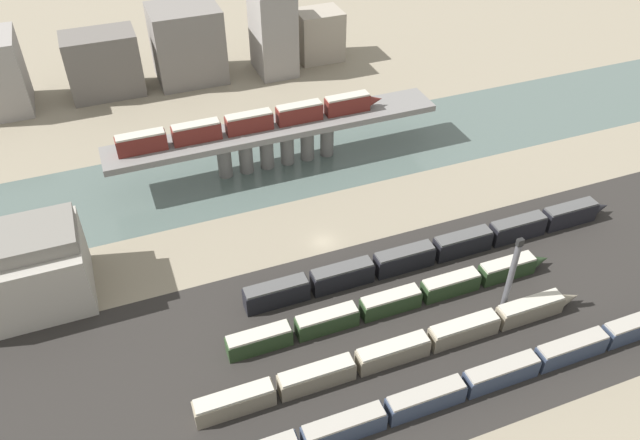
% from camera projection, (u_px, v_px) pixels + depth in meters
% --- Properties ---
extents(ground_plane, '(400.00, 400.00, 0.00)m').
position_uv_depth(ground_plane, '(323.00, 242.00, 115.83)').
color(ground_plane, gray).
extents(railbed_yard, '(280.00, 42.00, 0.01)m').
position_uv_depth(railbed_yard, '(378.00, 335.00, 98.44)').
color(railbed_yard, '#282623').
rests_on(railbed_yard, ground).
extents(river_water, '(320.00, 27.63, 0.01)m').
position_uv_depth(river_water, '(278.00, 164.00, 135.80)').
color(river_water, '#4C5B56').
rests_on(river_water, ground).
extents(bridge, '(70.78, 9.06, 9.70)m').
position_uv_depth(bridge, '(276.00, 135.00, 131.13)').
color(bridge, slate).
rests_on(bridge, ground).
extents(train_on_bridge, '(56.49, 2.75, 3.91)m').
position_uv_depth(train_on_bridge, '(254.00, 121.00, 127.22)').
color(train_on_bridge, '#5B1E19').
rests_on(train_on_bridge, bridge).
extents(train_yard_near, '(102.38, 2.67, 3.65)m').
position_uv_depth(train_yard_near, '(544.00, 359.00, 92.60)').
color(train_yard_near, '#2D384C').
rests_on(train_yard_near, ground).
extents(train_yard_mid, '(64.40, 2.69, 3.56)m').
position_uv_depth(train_yard_mid, '(401.00, 350.00, 93.92)').
color(train_yard_mid, gray).
rests_on(train_yard_mid, ground).
extents(train_yard_far, '(58.34, 2.72, 3.47)m').
position_uv_depth(train_yard_far, '(397.00, 300.00, 101.92)').
color(train_yard_far, '#23381E').
rests_on(train_yard_far, ground).
extents(train_yard_outer, '(73.38, 2.88, 4.17)m').
position_uv_depth(train_yard_outer, '(439.00, 250.00, 111.06)').
color(train_yard_outer, black).
rests_on(train_yard_outer, ground).
extents(warehouse_building, '(21.04, 15.40, 13.98)m').
position_uv_depth(warehouse_building, '(18.00, 271.00, 100.24)').
color(warehouse_building, '#9E998E').
rests_on(warehouse_building, ground).
extents(signal_tower, '(1.00, 0.96, 15.86)m').
position_uv_depth(signal_tower, '(510.00, 278.00, 97.25)').
color(signal_tower, '#4C4C51').
rests_on(signal_tower, ground).
extents(city_block_left, '(17.77, 11.03, 15.92)m').
position_uv_depth(city_block_left, '(103.00, 64.00, 156.39)').
color(city_block_left, '#605B56').
rests_on(city_block_left, ground).
extents(city_block_center, '(17.49, 14.80, 19.36)m').
position_uv_depth(city_block_center, '(187.00, 44.00, 161.88)').
color(city_block_center, slate).
rests_on(city_block_center, ground).
extents(city_block_right, '(9.88, 13.44, 22.24)m').
position_uv_depth(city_block_right, '(273.00, 31.00, 164.51)').
color(city_block_right, gray).
rests_on(city_block_right, ground).
extents(city_block_far_right, '(12.23, 9.84, 13.61)m').
position_uv_depth(city_block_far_right, '(319.00, 35.00, 173.42)').
color(city_block_far_right, gray).
rests_on(city_block_far_right, ground).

